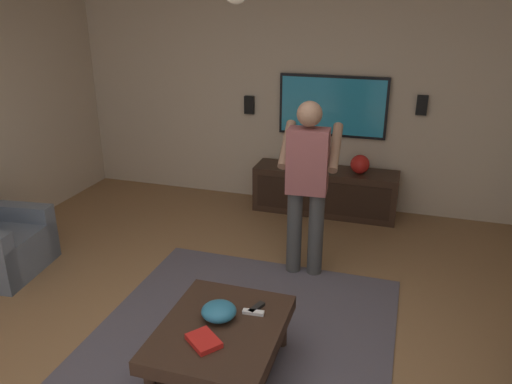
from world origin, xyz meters
TOP-DOWN VIEW (x-y plane):
  - ground_plane at (0.00, 0.00)m, footprint 7.36×7.36m
  - wall_back_tv at (3.12, 0.00)m, footprint 0.10×6.21m
  - area_rug at (-0.04, -0.09)m, footprint 2.81×2.26m
  - coffee_table at (-0.24, -0.09)m, footprint 1.00×0.80m
  - media_console at (2.78, -0.26)m, footprint 0.45×1.70m
  - tv at (3.03, -0.26)m, footprint 0.05×1.28m
  - person_standing at (1.32, -0.33)m, footprint 0.56×0.56m
  - bowl at (-0.16, -0.05)m, footprint 0.24×0.24m
  - remote_white at (-0.04, -0.26)m, footprint 0.05×0.15m
  - remote_black at (0.02, -0.26)m, footprint 0.16×0.09m
  - book at (-0.44, -0.05)m, footprint 0.26×0.27m
  - vase_round at (2.77, -0.66)m, footprint 0.22×0.22m
  - wall_speaker_left at (3.04, -1.26)m, footprint 0.06×0.12m
  - wall_speaker_right at (3.04, 0.78)m, footprint 0.06×0.12m

SIDE VIEW (x-z plane):
  - ground_plane at x=0.00m, z-range 0.00..0.00m
  - area_rug at x=-0.04m, z-range 0.00..0.01m
  - media_console at x=2.78m, z-range 0.00..0.55m
  - coffee_table at x=-0.24m, z-range 0.10..0.50m
  - remote_white at x=-0.04m, z-range 0.40..0.42m
  - remote_black at x=0.02m, z-range 0.40..0.42m
  - book at x=-0.44m, z-range 0.40..0.44m
  - bowl at x=-0.16m, z-range 0.40..0.51m
  - vase_round at x=2.77m, z-range 0.55..0.77m
  - person_standing at x=1.32m, z-range 0.11..1.75m
  - wall_speaker_right at x=3.04m, z-range 1.10..1.32m
  - tv at x=3.03m, z-range 0.90..1.62m
  - wall_speaker_left at x=3.04m, z-range 1.22..1.44m
  - wall_back_tv at x=3.12m, z-range 0.00..2.88m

